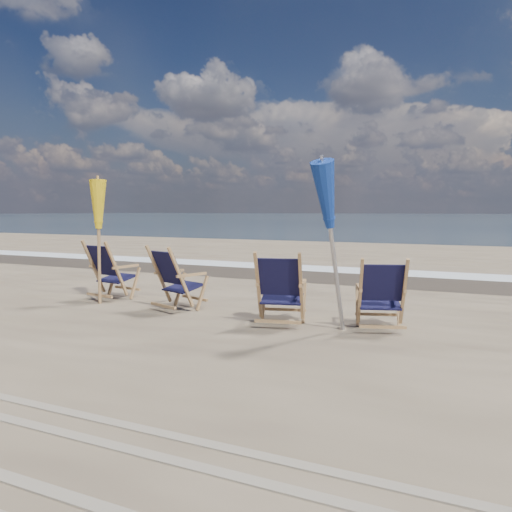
# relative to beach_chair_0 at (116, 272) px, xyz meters

# --- Properties ---
(ocean) EXTENTS (400.00, 400.00, 0.00)m
(ocean) POSITION_rel_beach_chair_0_xyz_m (2.58, 126.16, -0.55)
(ocean) COLOR #334654
(ocean) RESTS_ON ground
(surf_foam) EXTENTS (200.00, 1.40, 0.01)m
(surf_foam) POSITION_rel_beach_chair_0_xyz_m (2.58, 6.46, -0.55)
(surf_foam) COLOR silver
(surf_foam) RESTS_ON ground
(wet_sand_strip) EXTENTS (200.00, 2.60, 0.00)m
(wet_sand_strip) POSITION_rel_beach_chair_0_xyz_m (2.58, 4.96, -0.55)
(wet_sand_strip) COLOR #42362A
(wet_sand_strip) RESTS_ON ground
(beach_chair_0) EXTENTS (0.81, 0.89, 1.10)m
(beach_chair_0) POSITION_rel_beach_chair_0_xyz_m (0.00, 0.00, 0.00)
(beach_chair_0) COLOR black
(beach_chair_0) RESTS_ON ground
(beach_chair_1) EXTENTS (0.91, 0.96, 1.08)m
(beach_chair_1) POSITION_rel_beach_chair_0_xyz_m (1.62, -0.38, -0.01)
(beach_chair_1) COLOR black
(beach_chair_1) RESTS_ON ground
(beach_chair_2) EXTENTS (0.86, 0.92, 1.08)m
(beach_chair_2) POSITION_rel_beach_chair_0_xyz_m (3.67, -0.50, -0.01)
(beach_chair_2) COLOR black
(beach_chair_2) RESTS_ON ground
(beach_chair_3) EXTENTS (0.85, 0.91, 1.02)m
(beach_chair_3) POSITION_rel_beach_chair_0_xyz_m (5.00, -0.17, -0.04)
(beach_chair_3) COLOR black
(beach_chair_3) RESTS_ON ground
(umbrella_yellow) EXTENTS (0.30, 0.30, 2.15)m
(umbrella_yellow) POSITION_rel_beach_chair_0_xyz_m (-0.20, -0.20, 1.08)
(umbrella_yellow) COLOR #A77B4A
(umbrella_yellow) RESTS_ON ground
(umbrella_blue) EXTENTS (0.30, 0.30, 2.36)m
(umbrella_blue) POSITION_rel_beach_chair_0_xyz_m (4.19, -0.70, 1.27)
(umbrella_blue) COLOR #A5A5AD
(umbrella_blue) RESTS_ON ground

